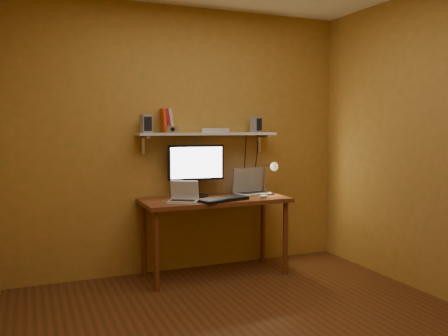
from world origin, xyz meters
name	(u,v)px	position (x,y,z in m)	size (l,w,h in m)	color
room	(256,146)	(0.00, 0.00, 1.30)	(3.44, 3.24, 2.64)	#5E3018
desk	(215,207)	(0.20, 1.28, 0.66)	(1.40, 0.60, 0.75)	brown
wall_shelf	(208,134)	(0.20, 1.47, 1.36)	(1.40, 0.25, 0.21)	silver
monitor	(196,168)	(0.07, 1.46, 1.03)	(0.56, 0.25, 0.51)	black
laptop	(251,187)	(0.64, 1.41, 0.82)	(0.37, 0.28, 0.26)	gray
netbook	(184,196)	(-0.15, 1.17, 0.80)	(0.31, 0.29, 0.19)	silver
keyboard	(224,200)	(0.22, 1.10, 0.76)	(0.48, 0.16, 0.03)	black
mouse	(264,196)	(0.64, 1.11, 0.77)	(0.09, 0.06, 0.03)	silver
desk_lamp	(270,173)	(0.86, 1.41, 0.96)	(0.09, 0.23, 0.38)	silver
speaker_left	(146,124)	(-0.41, 1.48, 1.46)	(0.09, 0.09, 0.17)	gray
speaker_right	(256,124)	(0.73, 1.48, 1.46)	(0.09, 0.09, 0.16)	gray
books	(167,121)	(-0.21, 1.50, 1.49)	(0.12, 0.16, 0.23)	#C84312
shelf_camera	(172,129)	(-0.18, 1.41, 1.41)	(0.11, 0.06, 0.06)	silver
router	(215,130)	(0.28, 1.46, 1.40)	(0.27, 0.18, 0.04)	silver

